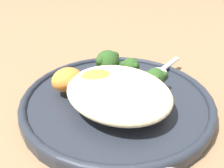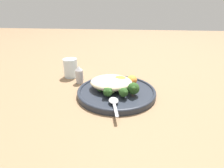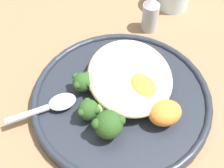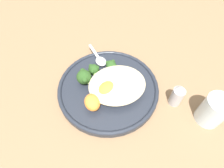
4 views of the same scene
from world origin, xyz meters
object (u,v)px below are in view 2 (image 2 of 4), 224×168
(broccoli_stalk_3, at_px, (131,88))
(salt_shaker, at_px, (79,75))
(quinoa_mound, at_px, (111,82))
(spoon, at_px, (114,102))
(broccoli_stalk_2, at_px, (122,90))
(water_glass, at_px, (71,68))
(plate, at_px, (116,92))
(broccoli_stalk_0, at_px, (108,87))
(sweet_potato_chunk_1, at_px, (132,80))
(sweet_potato_chunk_0, at_px, (119,81))
(broccoli_stalk_1, at_px, (111,90))

(broccoli_stalk_3, bearing_deg, salt_shaker, -170.88)
(quinoa_mound, distance_m, spoon, 0.12)
(broccoli_stalk_2, bearing_deg, water_glass, -145.12)
(plate, xyz_separation_m, broccoli_stalk_0, (-0.03, -0.01, 0.02))
(sweet_potato_chunk_1, bearing_deg, water_glass, 159.59)
(plate, relative_size, broccoli_stalk_3, 2.95)
(broccoli_stalk_2, relative_size, sweet_potato_chunk_0, 1.60)
(broccoli_stalk_2, bearing_deg, salt_shaker, -141.04)
(broccoli_stalk_0, bearing_deg, water_glass, -68.13)
(broccoli_stalk_3, height_order, sweet_potato_chunk_1, broccoli_stalk_3)
(broccoli_stalk_2, xyz_separation_m, salt_shaker, (-0.19, 0.13, 0.00))
(sweet_potato_chunk_0, xyz_separation_m, spoon, (-0.01, -0.13, -0.02))
(broccoli_stalk_1, bearing_deg, quinoa_mound, -146.76)
(quinoa_mound, relative_size, broccoli_stalk_2, 1.52)
(broccoli_stalk_3, xyz_separation_m, salt_shaker, (-0.22, 0.12, -0.00))
(broccoli_stalk_2, distance_m, spoon, 0.07)
(broccoli_stalk_2, relative_size, water_glass, 1.23)
(broccoli_stalk_3, bearing_deg, broccoli_stalk_1, -131.59)
(quinoa_mound, xyz_separation_m, spoon, (0.02, -0.12, -0.02))
(water_glass, bearing_deg, sweet_potato_chunk_0, -29.14)
(broccoli_stalk_0, bearing_deg, salt_shaker, -64.28)
(quinoa_mound, height_order, spoon, quinoa_mound)
(quinoa_mound, relative_size, broccoli_stalk_0, 1.50)
(broccoli_stalk_1, relative_size, sweet_potato_chunk_1, 2.03)
(sweet_potato_chunk_0, height_order, salt_shaker, salt_shaker)
(spoon, xyz_separation_m, salt_shaker, (-0.17, 0.20, 0.01))
(spoon, height_order, water_glass, water_glass)
(plate, bearing_deg, sweet_potato_chunk_1, 45.90)
(broccoli_stalk_3, bearing_deg, broccoli_stalk_0, -151.92)
(sweet_potato_chunk_0, bearing_deg, broccoli_stalk_3, -49.51)
(quinoa_mound, relative_size, broccoli_stalk_1, 1.57)
(broccoli_stalk_2, xyz_separation_m, sweet_potato_chunk_0, (-0.01, 0.06, 0.01))
(broccoli_stalk_0, relative_size, sweet_potato_chunk_1, 2.11)
(broccoli_stalk_1, relative_size, sweet_potato_chunk_0, 1.55)
(broccoli_stalk_1, bearing_deg, broccoli_stalk_2, 121.23)
(broccoli_stalk_3, bearing_deg, water_glass, -176.29)
(quinoa_mound, relative_size, water_glass, 1.87)
(plate, height_order, broccoli_stalk_3, broccoli_stalk_3)
(quinoa_mound, bearing_deg, broccoli_stalk_3, -29.61)
(sweet_potato_chunk_0, distance_m, spoon, 0.13)
(broccoli_stalk_0, height_order, broccoli_stalk_1, broccoli_stalk_1)
(broccoli_stalk_1, xyz_separation_m, sweet_potato_chunk_1, (0.07, 0.09, 0.00))
(broccoli_stalk_2, bearing_deg, broccoli_stalk_0, -131.44)
(plate, distance_m, broccoli_stalk_1, 0.05)
(broccoli_stalk_2, bearing_deg, spoon, -35.35)
(sweet_potato_chunk_1, xyz_separation_m, salt_shaker, (-0.22, 0.04, -0.00))
(plate, distance_m, quinoa_mound, 0.04)
(broccoli_stalk_3, bearing_deg, quinoa_mound, -172.63)
(quinoa_mound, bearing_deg, spoon, -79.62)
(sweet_potato_chunk_1, relative_size, spoon, 0.44)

